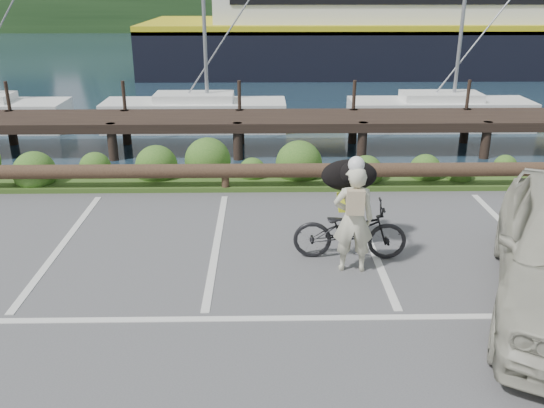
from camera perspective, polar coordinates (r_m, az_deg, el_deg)
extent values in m
plane|color=#4E4E50|center=(8.08, -6.50, -9.77)|extent=(72.00, 72.00, 0.00)
plane|color=#162837|center=(55.18, -1.89, 15.45)|extent=(160.00, 160.00, 0.00)
cube|color=#3D5B21|center=(12.90, -4.44, 2.55)|extent=(34.00, 1.60, 0.10)
imported|color=black|center=(9.18, 7.72, -2.62)|extent=(1.82, 0.73, 0.94)
imported|color=beige|center=(8.66, 8.06, -1.51)|extent=(0.63, 0.44, 1.67)
ellipsoid|color=black|center=(9.46, 7.65, 2.84)|extent=(0.50, 0.94, 0.53)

